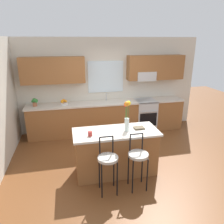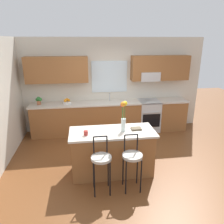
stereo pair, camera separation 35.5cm
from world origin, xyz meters
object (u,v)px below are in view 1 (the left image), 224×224
at_px(mug_ceramic, 90,134).
at_px(cookbook, 139,128).
at_px(bar_stool_middle, 138,157).
at_px(flower_vase, 127,114).
at_px(potted_plant_small, 35,102).
at_px(kitchen_island, 116,152).
at_px(bar_stool_near, 108,161).
at_px(oven_range, 145,115).
at_px(fruit_bowl_oranges, 64,103).

bearing_deg(mug_ceramic, cookbook, 7.74).
relative_size(bar_stool_middle, cookbook, 5.21).
height_order(bar_stool_middle, flower_vase, flower_vase).
xyz_separation_m(bar_stool_middle, mug_ceramic, (-0.79, 0.46, 0.33)).
relative_size(bar_stool_middle, potted_plant_small, 4.67).
bearing_deg(cookbook, bar_stool_middle, -109.45).
distance_m(flower_vase, cookbook, 0.43).
relative_size(kitchen_island, bar_stool_near, 1.61).
height_order(oven_range, kitchen_island, same).
relative_size(kitchen_island, flower_vase, 2.76).
distance_m(kitchen_island, mug_ceramic, 0.73).
distance_m(cookbook, potted_plant_small, 3.04).
relative_size(oven_range, cookbook, 4.60).
height_order(kitchen_island, potted_plant_small, potted_plant_small).
bearing_deg(cookbook, potted_plant_small, 137.34).
bearing_deg(oven_range, kitchen_island, -124.02).
xyz_separation_m(mug_ceramic, cookbook, (1.00, 0.14, -0.03)).
xyz_separation_m(mug_ceramic, fruit_bowl_oranges, (-0.48, 2.20, 0.01)).
xyz_separation_m(oven_range, fruit_bowl_oranges, (-2.39, 0.03, 0.52)).
bearing_deg(fruit_bowl_oranges, kitchen_island, -64.51).
bearing_deg(flower_vase, mug_ceramic, -173.16).
relative_size(bar_stool_near, fruit_bowl_oranges, 4.34).
bearing_deg(bar_stool_middle, cookbook, 70.55).
distance_m(oven_range, flower_vase, 2.53).
bearing_deg(oven_range, potted_plant_small, 179.57).
bearing_deg(kitchen_island, fruit_bowl_oranges, 115.49).
bearing_deg(oven_range, flower_vase, -119.48).
distance_m(bar_stool_near, mug_ceramic, 0.62).
bearing_deg(kitchen_island, potted_plant_small, 130.03).
bearing_deg(mug_ceramic, potted_plant_small, 119.28).
xyz_separation_m(bar_stool_near, cookbook, (0.76, 0.60, 0.30)).
height_order(oven_range, mug_ceramic, mug_ceramic).
distance_m(oven_range, kitchen_island, 2.49).
bearing_deg(mug_ceramic, kitchen_island, 12.31).
bearing_deg(bar_stool_near, oven_range, 57.68).
bearing_deg(cookbook, oven_range, 66.04).
xyz_separation_m(oven_range, mug_ceramic, (-1.91, -2.17, 0.51)).
distance_m(bar_stool_near, cookbook, 1.01).
xyz_separation_m(flower_vase, mug_ceramic, (-0.73, -0.09, -0.30)).
xyz_separation_m(flower_vase, fruit_bowl_oranges, (-1.21, 2.11, -0.29)).
bearing_deg(fruit_bowl_oranges, bar_stool_middle, -64.48).
height_order(kitchen_island, cookbook, cookbook).
xyz_separation_m(oven_range, kitchen_island, (-1.39, -2.06, 0.00)).
height_order(cookbook, potted_plant_small, potted_plant_small).
height_order(kitchen_island, flower_vase, flower_vase).
distance_m(bar_stool_near, potted_plant_small, 3.07).
bearing_deg(mug_ceramic, bar_stool_near, -62.11).
xyz_separation_m(oven_range, potted_plant_small, (-3.14, 0.02, 0.59)).
distance_m(kitchen_island, potted_plant_small, 2.78).
bearing_deg(fruit_bowl_oranges, oven_range, -0.67).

